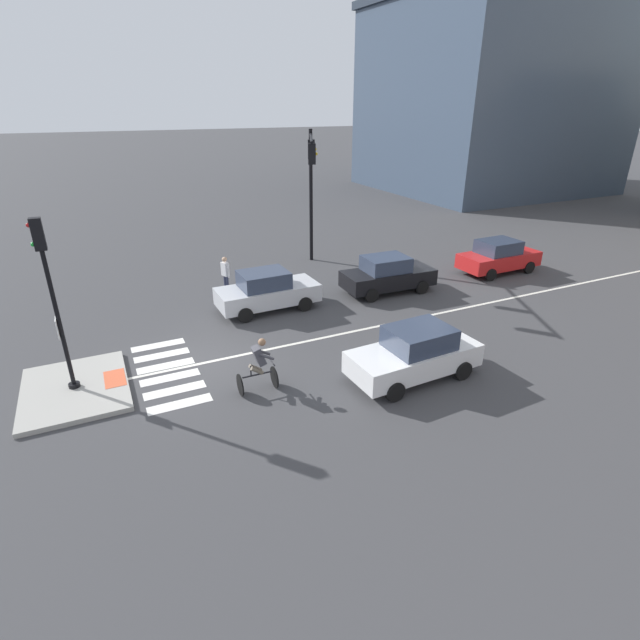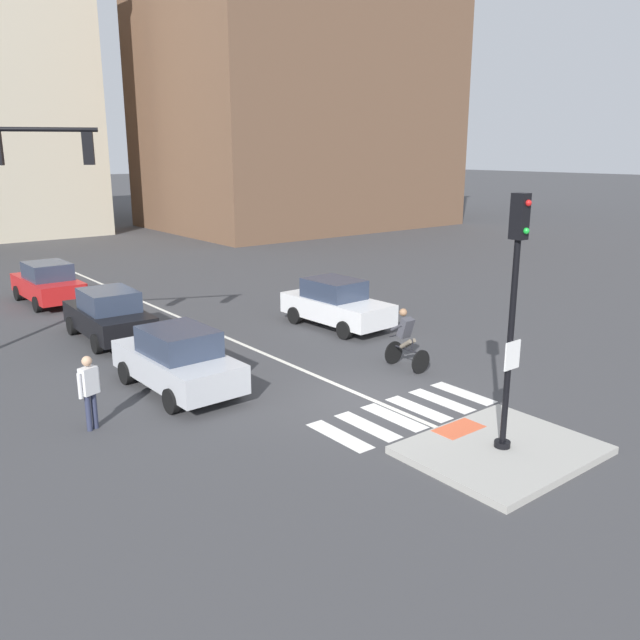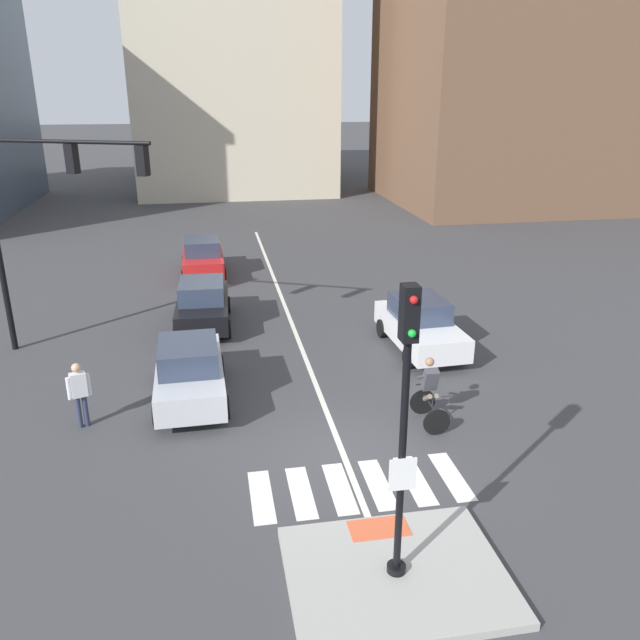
# 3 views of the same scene
# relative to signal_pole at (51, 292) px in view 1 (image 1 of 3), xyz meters

# --- Properties ---
(ground_plane) EXTENTS (300.00, 300.00, 0.00)m
(ground_plane) POSITION_rel_signal_pole_xyz_m (0.00, 3.81, -3.15)
(ground_plane) COLOR #3D3D3F
(traffic_island) EXTENTS (3.65, 2.91, 0.15)m
(traffic_island) POSITION_rel_signal_pole_xyz_m (0.00, 0.01, -3.07)
(traffic_island) COLOR #A3A099
(traffic_island) RESTS_ON ground
(tactile_pad_front) EXTENTS (1.10, 0.60, 0.01)m
(tactile_pad_front) POSITION_rel_signal_pole_xyz_m (0.00, 1.11, -3.00)
(tactile_pad_front) COLOR #DB5B38
(tactile_pad_front) RESTS_ON traffic_island
(signal_pole) EXTENTS (0.44, 0.38, 4.99)m
(signal_pole) POSITION_rel_signal_pole_xyz_m (0.00, 0.00, 0.00)
(signal_pole) COLOR black
(signal_pole) RESTS_ON traffic_island
(crosswalk_stripe_a) EXTENTS (0.44, 1.80, 0.01)m
(crosswalk_stripe_a) POSITION_rel_signal_pole_xyz_m (-2.02, 2.66, -3.15)
(crosswalk_stripe_a) COLOR silver
(crosswalk_stripe_a) RESTS_ON ground
(crosswalk_stripe_b) EXTENTS (0.44, 1.80, 0.01)m
(crosswalk_stripe_b) POSITION_rel_signal_pole_xyz_m (-1.21, 2.66, -3.15)
(crosswalk_stripe_b) COLOR silver
(crosswalk_stripe_b) RESTS_ON ground
(crosswalk_stripe_c) EXTENTS (0.44, 1.80, 0.01)m
(crosswalk_stripe_c) POSITION_rel_signal_pole_xyz_m (-0.40, 2.66, -3.15)
(crosswalk_stripe_c) COLOR silver
(crosswalk_stripe_c) RESTS_ON ground
(crosswalk_stripe_d) EXTENTS (0.44, 1.80, 0.01)m
(crosswalk_stripe_d) POSITION_rel_signal_pole_xyz_m (0.40, 2.66, -3.15)
(crosswalk_stripe_d) COLOR silver
(crosswalk_stripe_d) RESTS_ON ground
(crosswalk_stripe_e) EXTENTS (0.44, 1.80, 0.01)m
(crosswalk_stripe_e) POSITION_rel_signal_pole_xyz_m (1.21, 2.66, -3.15)
(crosswalk_stripe_e) COLOR silver
(crosswalk_stripe_e) RESTS_ON ground
(crosswalk_stripe_f) EXTENTS (0.44, 1.80, 0.01)m
(crosswalk_stripe_f) POSITION_rel_signal_pole_xyz_m (2.02, 2.66, -3.15)
(crosswalk_stripe_f) COLOR silver
(crosswalk_stripe_f) RESTS_ON ground
(lane_centre_line) EXTENTS (0.14, 28.00, 0.01)m
(lane_centre_line) POSITION_rel_signal_pole_xyz_m (-0.06, 13.81, -3.15)
(lane_centre_line) COLOR silver
(lane_centre_line) RESTS_ON ground
(traffic_light_mast) EXTENTS (4.97, 2.31, 6.63)m
(traffic_light_mast) POSITION_rel_signal_pole_xyz_m (-7.45, 11.09, 1.47)
(traffic_light_mast) COLOR black
(traffic_light_mast) RESTS_ON ground
(building_far_block) EXTENTS (18.27, 19.50, 16.39)m
(building_far_block) POSITION_rel_signal_pole_xyz_m (-24.01, 36.79, 5.07)
(building_far_block) COLOR #3D4C60
(building_far_block) RESTS_ON ground
(car_red_westbound_distant) EXTENTS (1.89, 4.13, 1.64)m
(car_red_westbound_distant) POSITION_rel_signal_pole_xyz_m (-3.06, 19.28, -2.34)
(car_red_westbound_distant) COLOR red
(car_red_westbound_distant) RESTS_ON ground
(car_silver_westbound_near) EXTENTS (1.91, 4.13, 1.64)m
(car_silver_westbound_near) POSITION_rel_signal_pole_xyz_m (-3.45, 7.26, -2.34)
(car_silver_westbound_near) COLOR silver
(car_silver_westbound_near) RESTS_ON ground
(car_white_eastbound_mid) EXTENTS (1.98, 4.17, 1.64)m
(car_white_eastbound_mid) POSITION_rel_signal_pole_xyz_m (3.58, 9.53, -2.34)
(car_white_eastbound_mid) COLOR white
(car_white_eastbound_mid) RESTS_ON ground
(car_black_westbound_far) EXTENTS (1.96, 4.16, 1.64)m
(car_black_westbound_far) POSITION_rel_signal_pole_xyz_m (-3.09, 12.80, -2.34)
(car_black_westbound_far) COLOR black
(car_black_westbound_far) RESTS_ON ground
(cyclist) EXTENTS (0.67, 1.10, 1.68)m
(cyclist) POSITION_rel_signal_pole_xyz_m (2.29, 4.96, -2.28)
(cyclist) COLOR black
(cyclist) RESTS_ON ground
(pedestrian_at_curb_left) EXTENTS (0.52, 0.33, 1.67)m
(pedestrian_at_curb_left) POSITION_rel_signal_pole_xyz_m (-6.01, 6.25, -2.17)
(pedestrian_at_curb_left) COLOR #2D334C
(pedestrian_at_curb_left) RESTS_ON ground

